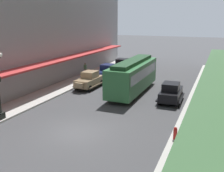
{
  "coord_description": "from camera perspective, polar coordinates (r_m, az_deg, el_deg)",
  "views": [
    {
      "loc": [
        8.5,
        -14.21,
        7.54
      ],
      "look_at": [
        0.0,
        6.0,
        1.8
      ],
      "focal_mm": 41.62,
      "sensor_mm": 36.0,
      "label": 1
    }
  ],
  "objects": [
    {
      "name": "pedestrian_2",
      "position": [
        34.79,
        -5.89,
        3.74
      ],
      "size": [
        0.36,
        0.24,
        1.64
      ],
      "color": "#4C4238",
      "rests_on": "sidewalk_left"
    },
    {
      "name": "pedestrian_1",
      "position": [
        26.62,
        20.55,
        -0.47
      ],
      "size": [
        0.36,
        0.28,
        1.67
      ],
      "color": "#2D2D33",
      "rests_on": "sidewalk_right"
    },
    {
      "name": "parked_car_0",
      "position": [
        33.2,
        -1.09,
        3.21
      ],
      "size": [
        2.29,
        4.31,
        1.84
      ],
      "color": "#19234C",
      "rests_on": "ground"
    },
    {
      "name": "parked_car_3",
      "position": [
        28.91,
        -5.03,
        1.42
      ],
      "size": [
        2.2,
        4.28,
        1.84
      ],
      "color": "#997F5B",
      "rests_on": "ground"
    },
    {
      "name": "streetcar",
      "position": [
        26.79,
        4.64,
        2.48
      ],
      "size": [
        2.54,
        9.6,
        3.46
      ],
      "color": "#33723F",
      "rests_on": "ground"
    },
    {
      "name": "fire_hydrant",
      "position": [
        17.0,
        13.72,
        -10.02
      ],
      "size": [
        0.24,
        0.24,
        0.82
      ],
      "color": "#B21E19",
      "rests_on": "sidewalk_right"
    },
    {
      "name": "parked_car_1",
      "position": [
        24.61,
        12.82,
        -1.26
      ],
      "size": [
        2.24,
        4.3,
        1.84
      ],
      "color": "black",
      "rests_on": "ground"
    },
    {
      "name": "parked_car_2",
      "position": [
        38.29,
        2.3,
        4.74
      ],
      "size": [
        2.25,
        4.3,
        1.84
      ],
      "color": "black",
      "rests_on": "ground"
    },
    {
      "name": "ground_plane",
      "position": [
        18.19,
        -7.45,
        -9.94
      ],
      "size": [
        200.0,
        200.0,
        0.0
      ],
      "primitive_type": "plane",
      "color": "#424244"
    },
    {
      "name": "pedestrian_0",
      "position": [
        21.88,
        18.0,
        -3.43
      ],
      "size": [
        0.36,
        0.28,
        1.67
      ],
      "color": "#2D2D33",
      "rests_on": "sidewalk_right"
    },
    {
      "name": "sidewalk_right",
      "position": [
        16.08,
        17.08,
        -13.69
      ],
      "size": [
        3.0,
        60.0,
        0.15
      ],
      "primitive_type": "cube",
      "color": "#B7B5AD",
      "rests_on": "ground"
    }
  ]
}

